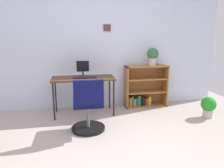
{
  "coord_description": "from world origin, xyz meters",
  "views": [
    {
      "loc": [
        -0.46,
        -2.11,
        1.42
      ],
      "look_at": [
        0.16,
        1.21,
        0.66
      ],
      "focal_mm": 33.6,
      "sensor_mm": 36.0,
      "label": 1
    }
  ],
  "objects_px": {
    "monitor": "(83,69)",
    "bookshelf_low": "(144,88)",
    "desk": "(83,80)",
    "potted_plant_floor": "(208,106)",
    "potted_plant_on_shelf": "(153,55)",
    "keyboard": "(85,78)",
    "office_chair": "(88,109)"
  },
  "relations": [
    {
      "from": "monitor",
      "to": "bookshelf_low",
      "type": "xyz_separation_m",
      "value": [
        1.27,
        0.18,
        -0.45
      ]
    },
    {
      "from": "desk",
      "to": "potted_plant_floor",
      "type": "relative_size",
      "value": 2.96
    },
    {
      "from": "potted_plant_on_shelf",
      "to": "monitor",
      "type": "bearing_deg",
      "value": -175.03
    },
    {
      "from": "keyboard",
      "to": "potted_plant_on_shelf",
      "type": "height_order",
      "value": "potted_plant_on_shelf"
    },
    {
      "from": "office_chair",
      "to": "bookshelf_low",
      "type": "distance_m",
      "value": 1.64
    },
    {
      "from": "monitor",
      "to": "potted_plant_floor",
      "type": "xyz_separation_m",
      "value": [
        2.18,
        -0.69,
        -0.62
      ]
    },
    {
      "from": "monitor",
      "to": "bookshelf_low",
      "type": "bearing_deg",
      "value": 8.07
    },
    {
      "from": "desk",
      "to": "monitor",
      "type": "distance_m",
      "value": 0.22
    },
    {
      "from": "keyboard",
      "to": "bookshelf_low",
      "type": "bearing_deg",
      "value": 15.42
    },
    {
      "from": "desk",
      "to": "potted_plant_floor",
      "type": "height_order",
      "value": "desk"
    },
    {
      "from": "keyboard",
      "to": "monitor",
      "type": "bearing_deg",
      "value": 96.78
    },
    {
      "from": "desk",
      "to": "keyboard",
      "type": "xyz_separation_m",
      "value": [
        0.02,
        -0.07,
        0.07
      ]
    },
    {
      "from": "bookshelf_low",
      "to": "potted_plant_on_shelf",
      "type": "distance_m",
      "value": 0.69
    },
    {
      "from": "office_chair",
      "to": "monitor",
      "type": "bearing_deg",
      "value": 91.48
    },
    {
      "from": "keyboard",
      "to": "office_chair",
      "type": "height_order",
      "value": "office_chair"
    },
    {
      "from": "potted_plant_on_shelf",
      "to": "potted_plant_floor",
      "type": "xyz_separation_m",
      "value": [
        0.77,
        -0.82,
        -0.84
      ]
    },
    {
      "from": "monitor",
      "to": "bookshelf_low",
      "type": "height_order",
      "value": "monitor"
    },
    {
      "from": "desk",
      "to": "keyboard",
      "type": "distance_m",
      "value": 0.1
    },
    {
      "from": "keyboard",
      "to": "desk",
      "type": "bearing_deg",
      "value": 106.83
    },
    {
      "from": "bookshelf_low",
      "to": "potted_plant_on_shelf",
      "type": "relative_size",
      "value": 2.42
    },
    {
      "from": "bookshelf_low",
      "to": "potted_plant_floor",
      "type": "xyz_separation_m",
      "value": [
        0.91,
        -0.87,
        -0.17
      ]
    },
    {
      "from": "keyboard",
      "to": "potted_plant_on_shelf",
      "type": "xyz_separation_m",
      "value": [
        1.39,
        0.29,
        0.35
      ]
    },
    {
      "from": "potted_plant_on_shelf",
      "to": "keyboard",
      "type": "bearing_deg",
      "value": -168.31
    },
    {
      "from": "bookshelf_low",
      "to": "keyboard",
      "type": "bearing_deg",
      "value": -164.58
    },
    {
      "from": "potted_plant_floor",
      "to": "office_chair",
      "type": "bearing_deg",
      "value": -175.15
    },
    {
      "from": "monitor",
      "to": "potted_plant_on_shelf",
      "type": "height_order",
      "value": "potted_plant_on_shelf"
    },
    {
      "from": "desk",
      "to": "office_chair",
      "type": "distance_m",
      "value": 0.83
    },
    {
      "from": "desk",
      "to": "office_chair",
      "type": "relative_size",
      "value": 1.34
    },
    {
      "from": "keyboard",
      "to": "office_chair",
      "type": "bearing_deg",
      "value": -89.76
    },
    {
      "from": "desk",
      "to": "monitor",
      "type": "height_order",
      "value": "monitor"
    },
    {
      "from": "monitor",
      "to": "potted_plant_on_shelf",
      "type": "distance_m",
      "value": 1.43
    },
    {
      "from": "keyboard",
      "to": "potted_plant_on_shelf",
      "type": "bearing_deg",
      "value": 11.69
    }
  ]
}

